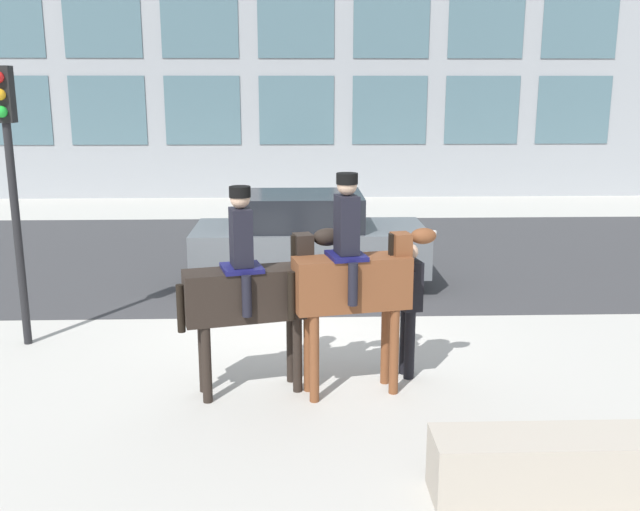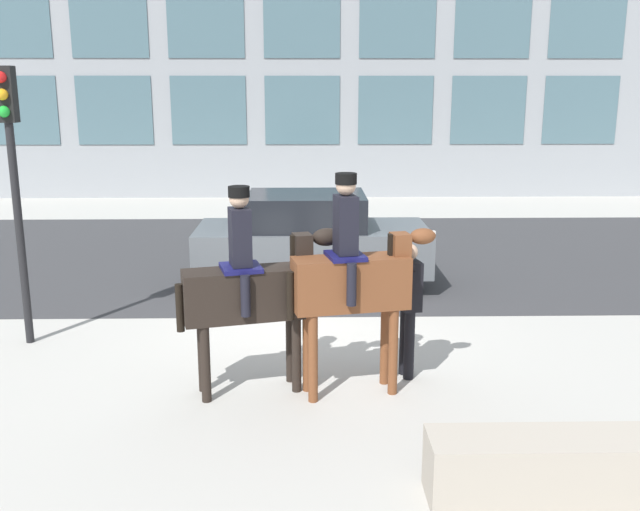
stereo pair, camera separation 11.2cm
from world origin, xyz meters
name	(u,v)px [view 1 (the left image)]	position (x,y,z in m)	size (l,w,h in m)	color
ground_plane	(299,328)	(0.00, 0.00, 0.00)	(80.00, 80.00, 0.00)	#B2AFA8
road_surface	(298,255)	(0.00, 4.75, 0.00)	(23.44, 8.50, 0.01)	#38383A
mounted_horse_lead	(252,287)	(-0.53, -2.22, 1.27)	(1.90, 0.79, 2.43)	black
mounted_horse_companion	(354,278)	(0.63, -2.28, 1.38)	(1.73, 0.70, 2.58)	brown
pedestrian_bystander	(408,299)	(1.32, -1.84, 0.99)	(0.81, 0.56, 1.68)	black
street_car_near_lane	(308,240)	(0.18, 2.35, 0.84)	(4.09, 1.88, 1.67)	#51565B
traffic_light	(10,162)	(-3.79, -0.53, 2.54)	(0.24, 0.29, 3.76)	black
planter_ledge	(557,466)	(2.23, -4.53, 0.29)	(2.18, 0.56, 0.58)	#ADA393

